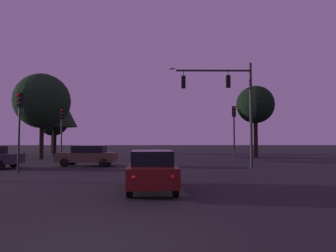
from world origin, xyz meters
The scene contains 11 objects.
ground_plane centered at (0.00, 24.50, 0.00)m, with size 168.00×168.00×0.00m, color black.
traffic_signal_mast_arm centered at (5.92, 15.35, 5.14)m, with size 6.09×0.39×7.54m.
traffic_light_corner_left centered at (-7.15, 18.57, 3.22)m, with size 0.37×0.39×4.55m.
traffic_light_corner_right centered at (7.29, 19.22, 3.40)m, with size 0.31×0.36×4.83m.
traffic_light_median centered at (-7.25, 11.72, 3.32)m, with size 0.36×0.38×4.72m.
car_nearside_lane centered at (0.75, 5.78, 0.79)m, with size 1.98×4.18×1.52m.
car_crossing_left centered at (-4.36, 16.22, 0.79)m, with size 4.28×1.91×1.52m.
tree_behind_sign centered at (-14.92, 37.30, 4.74)m, with size 4.40×4.40×6.97m.
tree_left_far centered at (-10.94, 23.78, 5.84)m, with size 5.49×5.49×8.60m.
tree_center_horizon centered at (-11.80, 29.59, 6.13)m, with size 5.23×5.23×8.76m.
tree_right_cluster centered at (11.59, 26.75, 5.87)m, with size 4.21×4.21×8.03m.
Camera 1 is at (1.16, -5.28, 1.91)m, focal length 30.84 mm.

